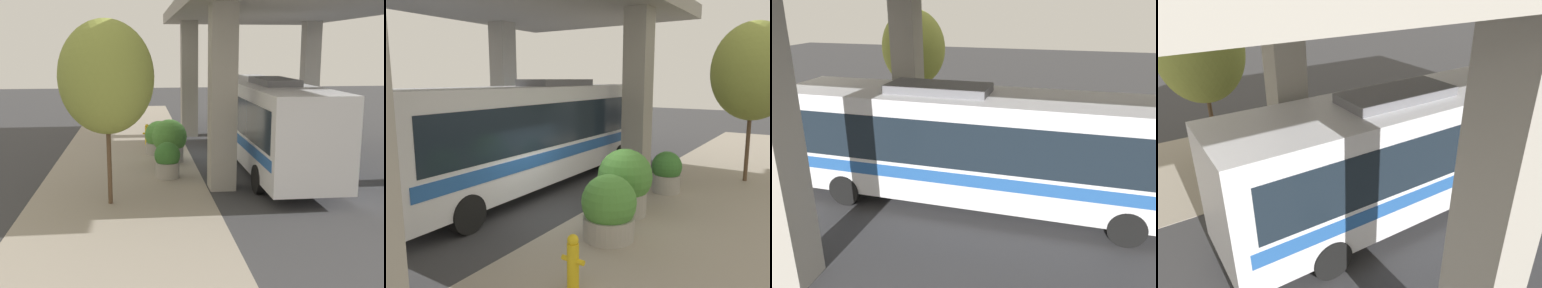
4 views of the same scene
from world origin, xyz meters
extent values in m
plane|color=#38383A|center=(0.00, 0.00, 0.00)|extent=(80.00, 80.00, 0.00)
cube|color=gray|center=(-3.00, 0.00, 0.01)|extent=(6.00, 40.00, 0.02)
cube|color=#9E998E|center=(0.50, -5.32, 3.20)|extent=(0.90, 0.90, 6.41)
cube|color=#9E998E|center=(0.50, 5.32, 3.20)|extent=(0.90, 0.90, 6.41)
cube|color=#9E998E|center=(7.50, 5.32, 3.20)|extent=(0.90, 0.90, 6.41)
cube|color=#9E998E|center=(4.00, 0.00, 6.71)|extent=(9.40, 18.64, 0.60)
cube|color=silver|center=(2.89, -2.08, 1.99)|extent=(2.64, 12.31, 3.08)
cube|color=#19232D|center=(2.89, -2.08, 2.36)|extent=(2.68, 11.32, 1.36)
cube|color=#2659A5|center=(2.89, -2.08, 1.37)|extent=(2.68, 11.69, 0.37)
cube|color=slate|center=(2.89, -3.31, 3.65)|extent=(1.32, 3.08, 0.24)
cylinder|color=black|center=(1.65, 2.23, 0.50)|extent=(0.28, 1.00, 1.00)
cylinder|color=black|center=(4.13, 2.23, 0.50)|extent=(0.28, 1.00, 1.00)
cylinder|color=black|center=(1.65, -6.08, 0.50)|extent=(0.28, 1.00, 1.00)
cylinder|color=black|center=(4.13, -6.08, 0.50)|extent=(0.28, 1.00, 1.00)
cylinder|color=gold|center=(-1.95, 2.97, 0.45)|extent=(0.22, 0.22, 0.91)
sphere|color=gold|center=(-1.95, 2.97, 0.98)|extent=(0.21, 0.21, 0.21)
cylinder|color=gold|center=(-2.12, 2.97, 0.59)|extent=(0.13, 0.10, 0.10)
cylinder|color=gold|center=(-1.79, 2.97, 0.59)|extent=(0.13, 0.10, 0.10)
cylinder|color=#9E998E|center=(-1.45, 0.65, 0.28)|extent=(1.23, 1.23, 0.56)
sphere|color=#4C8C38|center=(-1.45, 0.65, 0.92)|extent=(1.32, 1.32, 1.32)
sphere|color=#BF334C|center=(-1.29, 0.52, 0.73)|extent=(0.43, 0.43, 0.43)
cylinder|color=#9E998E|center=(-1.32, -3.71, 0.31)|extent=(0.93, 0.93, 0.63)
sphere|color=#38722D|center=(-1.32, -3.71, 0.90)|extent=(1.00, 1.00, 1.00)
sphere|color=#BF334C|center=(-1.21, -3.80, 0.75)|extent=(0.32, 0.32, 0.32)
cylinder|color=#9E998E|center=(-1.06, -1.03, 0.35)|extent=(1.22, 1.22, 0.71)
sphere|color=#4C8C38|center=(-1.06, -1.03, 1.12)|extent=(1.52, 1.52, 1.52)
sphere|color=#993F8C|center=(-0.90, -1.16, 0.88)|extent=(0.43, 0.43, 0.43)
cylinder|color=brown|center=(-3.35, -6.67, 1.59)|extent=(0.14, 0.14, 3.17)
ellipsoid|color=olive|center=(-3.35, -6.67, 4.05)|extent=(2.93, 2.93, 3.51)
camera|label=1|loc=(-2.43, -21.66, 4.90)|focal=45.00mm
camera|label=2|loc=(-5.38, 8.17, 3.79)|focal=35.00mm
camera|label=3|loc=(13.31, 0.33, 6.04)|focal=35.00mm
camera|label=4|loc=(9.96, -9.36, 6.65)|focal=35.00mm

